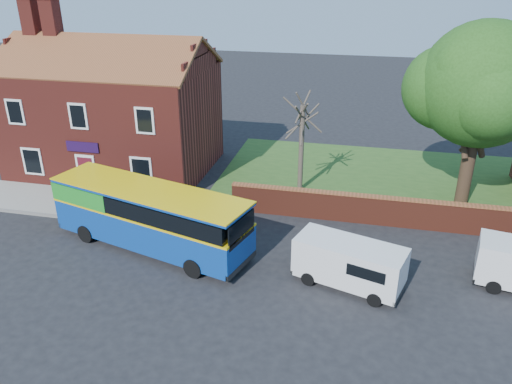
# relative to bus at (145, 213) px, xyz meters

# --- Properties ---
(ground) EXTENTS (120.00, 120.00, 0.00)m
(ground) POSITION_rel_bus_xyz_m (1.00, -2.40, -1.72)
(ground) COLOR black
(ground) RESTS_ON ground
(pavement) EXTENTS (18.00, 3.50, 0.12)m
(pavement) POSITION_rel_bus_xyz_m (-6.00, 3.35, -1.66)
(pavement) COLOR gray
(pavement) RESTS_ON ground
(kerb) EXTENTS (18.00, 0.15, 0.14)m
(kerb) POSITION_rel_bus_xyz_m (-6.00, 1.60, -1.65)
(kerb) COLOR slate
(kerb) RESTS_ON ground
(grass_strip) EXTENTS (26.00, 12.00, 0.04)m
(grass_strip) POSITION_rel_bus_xyz_m (14.00, 10.60, -1.70)
(grass_strip) COLOR #426B28
(grass_strip) RESTS_ON ground
(shop_building) EXTENTS (12.30, 8.13, 10.50)m
(shop_building) POSITION_rel_bus_xyz_m (-6.02, 9.09, 1.70)
(shop_building) COLOR maroon
(shop_building) RESTS_ON ground
(boundary_wall) EXTENTS (22.00, 0.38, 1.60)m
(boundary_wall) POSITION_rel_bus_xyz_m (14.00, 4.60, -0.91)
(boundary_wall) COLOR maroon
(boundary_wall) RESTS_ON ground
(bus) EXTENTS (10.23, 5.13, 3.02)m
(bus) POSITION_rel_bus_xyz_m (0.00, 0.00, 0.00)
(bus) COLOR #0D3B94
(bus) RESTS_ON ground
(van_near) EXTENTS (4.82, 3.05, 1.97)m
(van_near) POSITION_rel_bus_xyz_m (9.58, -1.19, -0.62)
(van_near) COLOR white
(van_near) RESTS_ON ground
(large_tree) EXTENTS (8.18, 6.47, 9.98)m
(large_tree) POSITION_rel_bus_xyz_m (15.45, 8.30, 4.82)
(large_tree) COLOR black
(large_tree) RESTS_ON ground
(bare_tree) EXTENTS (2.13, 2.53, 5.67)m
(bare_tree) POSITION_rel_bus_xyz_m (6.23, 7.97, 1.19)
(bare_tree) COLOR #4C4238
(bare_tree) RESTS_ON ground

